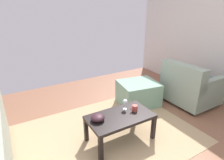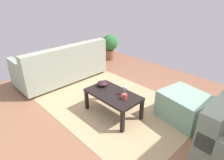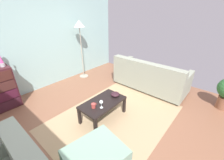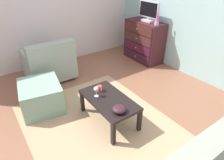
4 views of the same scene
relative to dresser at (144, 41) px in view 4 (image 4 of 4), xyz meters
The scene contains 13 objects.
ground_plane 2.38m from the dresser, 55.68° to the right, with size 5.35×4.95×0.05m, color brown.
wall_accent_rear 1.60m from the dresser, 13.36° to the left, with size 5.35×0.12×2.64m, color #99C1BD.
wall_plain_left 2.38m from the dresser, 120.27° to the right, with size 0.12×4.95×2.64m, color silver.
area_rug 2.65m from the dresser, 54.53° to the right, with size 2.60×1.90×0.01m, color tan.
dresser is the anchor object (origin of this frame).
tv 0.69m from the dresser, 25.01° to the left, with size 0.56×0.18×0.43m.
lava_lamp 0.72m from the dresser, ahead, with size 0.09×0.09×0.33m.
coffee_table 2.37m from the dresser, 54.73° to the right, with size 0.89×0.50×0.39m.
wine_glass 2.38m from the dresser, 59.29° to the right, with size 0.07×0.07×0.16m.
mug 2.24m from the dresser, 59.84° to the right, with size 0.11×0.08×0.08m.
bowl_decorative 2.60m from the dresser, 49.77° to the right, with size 0.18×0.18×0.08m, color #321A22.
armchair 2.22m from the dresser, 99.32° to the right, with size 0.80×0.88×0.82m.
ottoman 2.70m from the dresser, 79.34° to the right, with size 0.70×0.60×0.44m, color #7CA28A.
Camera 4 is at (1.94, -1.28, 2.00)m, focal length 31.51 mm.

